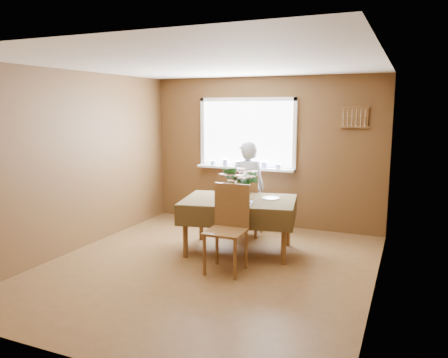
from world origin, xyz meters
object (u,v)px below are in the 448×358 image
at_px(flower_bouquet, 240,182).
at_px(seated_woman, 247,190).
at_px(dining_table, 239,205).
at_px(chair_far, 246,203).
at_px(chair_near, 228,225).

bearing_deg(flower_bouquet, seated_woman, 103.98).
distance_m(dining_table, chair_far, 0.74).
bearing_deg(chair_far, chair_near, 97.10).
bearing_deg(seated_woman, chair_near, 76.67).
bearing_deg(chair_near, dining_table, 99.12).
xyz_separation_m(chair_near, seated_woman, (-0.27, 1.39, 0.17)).
relative_size(chair_far, seated_woman, 0.66).
bearing_deg(chair_near, chair_far, 99.97).
xyz_separation_m(chair_far, flower_bouquet, (0.23, -0.89, 0.49)).
xyz_separation_m(dining_table, chair_far, (-0.16, 0.72, -0.12)).
distance_m(chair_far, seated_woman, 0.21).
height_order(chair_near, seated_woman, seated_woman).
xyz_separation_m(chair_far, chair_near, (0.29, -1.42, 0.04)).
relative_size(chair_far, flower_bouquet, 1.96).
bearing_deg(seated_woman, chair_far, -73.16).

